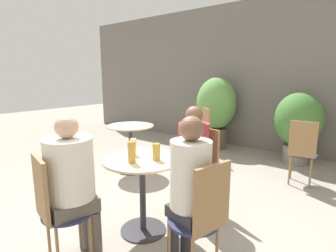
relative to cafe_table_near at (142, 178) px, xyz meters
The scene contains 17 objects.
ground_plane 0.57m from the cafe_table_near, 168.27° to the left, with size 20.00×20.00×0.00m, color gray.
storefront_wall 3.78m from the cafe_table_near, 92.23° to the left, with size 10.00×0.06×3.00m.
cafe_table_near is the anchor object (origin of this frame).
cafe_table_far 1.71m from the cafe_table_near, 139.59° to the left, with size 0.74×0.74×0.75m.
bistro_chair_0 0.81m from the cafe_table_near, 104.04° to the right, with size 0.41×0.43×0.93m.
bistro_chair_1 0.81m from the cafe_table_near, 14.04° to the right, with size 0.43×0.41×0.93m.
bistro_chair_2 0.81m from the cafe_table_near, 75.96° to the left, with size 0.41×0.43×0.93m.
bistro_chair_3 2.54m from the cafe_table_near, 107.79° to the left, with size 0.45×0.45×0.93m.
bistro_chair_4 2.34m from the cafe_table_near, 65.37° to the left, with size 0.40×0.41×0.93m.
seated_person_0 0.67m from the cafe_table_near, 104.04° to the right, with size 0.39×0.42×1.22m.
seated_person_1 0.68m from the cafe_table_near, 14.04° to the right, with size 0.35×0.33×1.23m.
seated_person_2 0.67m from the cafe_table_near, 75.96° to the left, with size 0.36×0.38×1.19m.
beer_glass_0 0.31m from the cafe_table_near, 18.30° to the left, with size 0.07×0.07×0.16m.
beer_glass_1 0.32m from the cafe_table_near, 169.55° to the left, with size 0.06×0.06×0.16m.
beer_glass_2 0.33m from the cafe_table_near, 84.23° to the right, with size 0.07×0.07×0.19m.
potted_plant_0 3.35m from the cafe_table_near, 105.73° to the left, with size 0.82×0.82×1.48m.
potted_plant_1 3.23m from the cafe_table_near, 77.56° to the left, with size 0.79×0.79×1.24m.
Camera 1 is at (1.78, -1.74, 1.51)m, focal length 28.00 mm.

